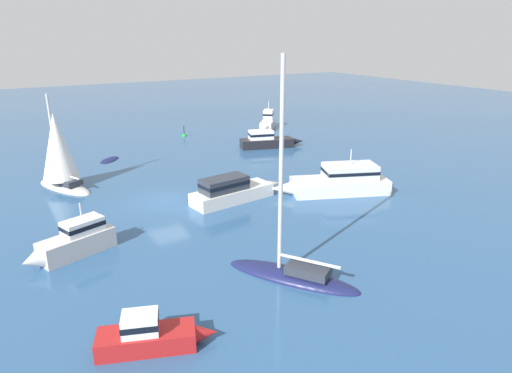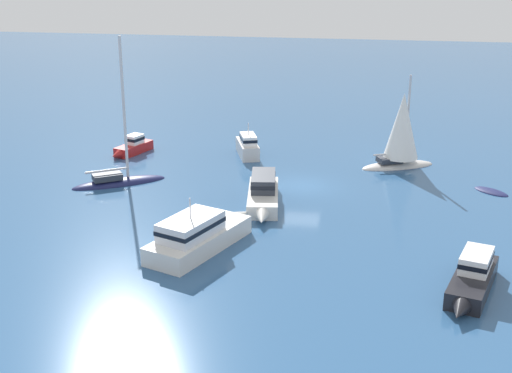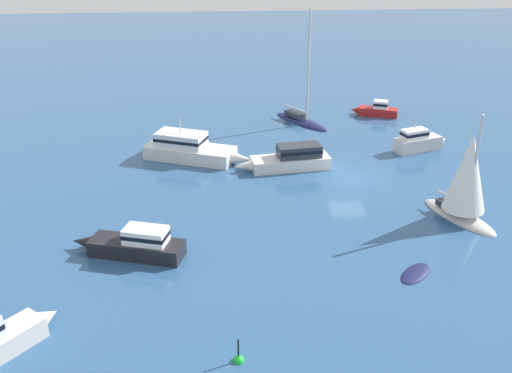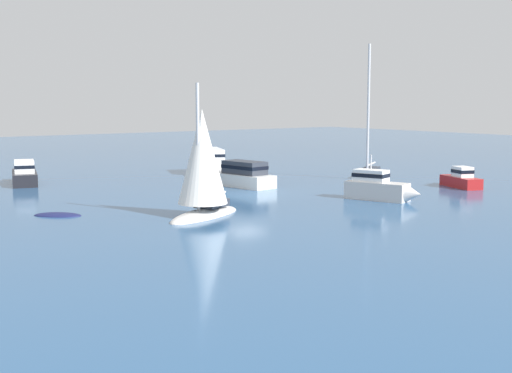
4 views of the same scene
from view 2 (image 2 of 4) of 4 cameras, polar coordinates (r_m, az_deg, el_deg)
name	(u,v)px [view 2 (image 2 of 4)]	position (r m, az deg, el deg)	size (l,w,h in m)	color
ground_plane	(302,186)	(49.16, 3.77, 0.05)	(160.00, 160.00, 0.00)	#2D5684
powerboat	(263,193)	(45.40, 0.58, -0.54)	(2.68, 7.40, 1.81)	silver
powerboat_1	(472,278)	(35.90, 17.12, -7.09)	(3.11, 6.66, 1.77)	black
motor_cruiser	(199,234)	(38.98, -4.63, -3.85)	(4.92, 8.64, 3.21)	silver
ketch	(401,135)	(53.73, 11.67, 4.14)	(5.95, 3.98, 7.36)	silver
sloop	(118,180)	(50.36, -11.10, 0.52)	(6.44, 5.01, 10.65)	#191E4C
launch	(132,147)	(57.38, -9.98, 3.19)	(2.43, 4.46, 1.48)	#B21E1E
dinghy	(491,192)	(50.47, 18.50, -0.42)	(2.68, 2.59, 0.34)	#191E4C
powerboat_3	(247,145)	(56.10, -0.72, 3.35)	(2.71, 4.88, 2.75)	silver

